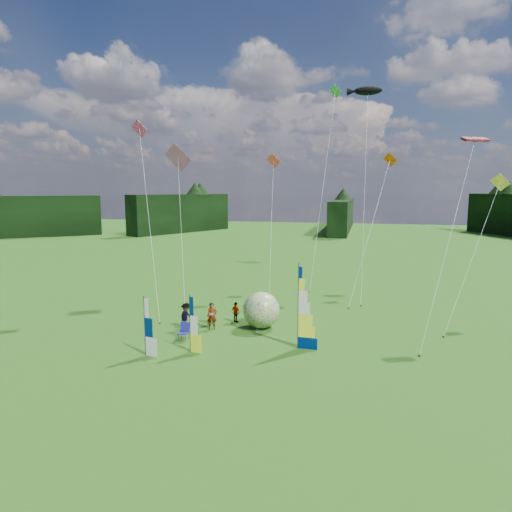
% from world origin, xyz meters
% --- Properties ---
extents(ground, '(220.00, 220.00, 0.00)m').
position_xyz_m(ground, '(0.00, 0.00, 0.00)').
color(ground, '#2D5117').
rests_on(ground, ground).
extents(treeline_ring, '(210.00, 210.00, 8.00)m').
position_xyz_m(treeline_ring, '(0.00, 0.00, 4.00)').
color(treeline_ring, black).
rests_on(treeline_ring, ground).
extents(feather_banner_main, '(1.37, 0.17, 5.08)m').
position_xyz_m(feather_banner_main, '(1.82, 3.17, 2.54)').
color(feather_banner_main, '#001E5D').
rests_on(feather_banner_main, ground).
extents(side_banner_left, '(0.95, 0.25, 3.41)m').
position_xyz_m(side_banner_left, '(-4.30, 0.98, 1.70)').
color(side_banner_left, '#FBFF26').
rests_on(side_banner_left, ground).
extents(side_banner_far, '(1.02, 0.27, 3.44)m').
position_xyz_m(side_banner_far, '(-6.64, -0.15, 1.72)').
color(side_banner_far, white).
rests_on(side_banner_far, ground).
extents(bol_inflatable, '(3.27, 3.27, 2.56)m').
position_xyz_m(bol_inflatable, '(-1.27, 6.71, 1.28)').
color(bol_inflatable, '#1135A5').
rests_on(bol_inflatable, ground).
extents(spectator_a, '(0.81, 0.68, 1.88)m').
position_xyz_m(spectator_a, '(-4.53, 5.58, 0.94)').
color(spectator_a, '#66594C').
rests_on(spectator_a, ground).
extents(spectator_b, '(0.77, 0.39, 1.57)m').
position_xyz_m(spectator_b, '(-4.86, 6.60, 0.78)').
color(spectator_b, '#66594C').
rests_on(spectator_b, ground).
extents(spectator_c, '(0.60, 1.24, 1.85)m').
position_xyz_m(spectator_c, '(-6.30, 5.22, 0.92)').
color(spectator_c, '#66594C').
rests_on(spectator_c, ground).
extents(spectator_d, '(0.94, 0.79, 1.52)m').
position_xyz_m(spectator_d, '(-3.37, 7.56, 0.76)').
color(spectator_d, '#66594C').
rests_on(spectator_d, ground).
extents(camp_chair, '(0.67, 0.67, 1.16)m').
position_xyz_m(camp_chair, '(-5.53, 2.86, 0.58)').
color(camp_chair, navy).
rests_on(camp_chair, ground).
extents(kite_whale, '(6.86, 13.96, 20.92)m').
position_xyz_m(kite_whale, '(5.42, 19.65, 10.46)').
color(kite_whale, black).
rests_on(kite_whale, ground).
extents(kite_rainbow_delta, '(7.34, 10.04, 14.61)m').
position_xyz_m(kite_rainbow_delta, '(-9.64, 12.61, 7.30)').
color(kite_rainbow_delta, '#F81D01').
rests_on(kite_rainbow_delta, ground).
extents(kite_parafoil, '(9.29, 12.24, 14.74)m').
position_xyz_m(kite_parafoil, '(10.81, 7.26, 7.37)').
color(kite_parafoil, red).
rests_on(kite_parafoil, ground).
extents(small_kite_red, '(3.64, 9.29, 13.40)m').
position_xyz_m(small_kite_red, '(-2.39, 15.44, 6.70)').
color(small_kite_red, '#CF3F2B').
rests_on(small_kite_red, ground).
extents(small_kite_orange, '(7.52, 12.71, 13.63)m').
position_xyz_m(small_kite_orange, '(6.09, 18.32, 6.81)').
color(small_kite_orange, '#FF5A08').
rests_on(small_kite_orange, ground).
extents(small_kite_yellow, '(7.92, 10.49, 11.32)m').
position_xyz_m(small_kite_yellow, '(13.16, 11.25, 5.66)').
color(small_kite_yellow, yellow).
rests_on(small_kite_yellow, ground).
extents(small_kite_pink, '(7.04, 8.24, 15.70)m').
position_xyz_m(small_kite_pink, '(-10.52, 8.51, 7.85)').
color(small_kite_pink, '#D03966').
rests_on(small_kite_pink, ground).
extents(small_kite_green, '(6.81, 12.41, 21.26)m').
position_xyz_m(small_kite_green, '(1.31, 23.38, 10.63)').
color(small_kite_green, green).
rests_on(small_kite_green, ground).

